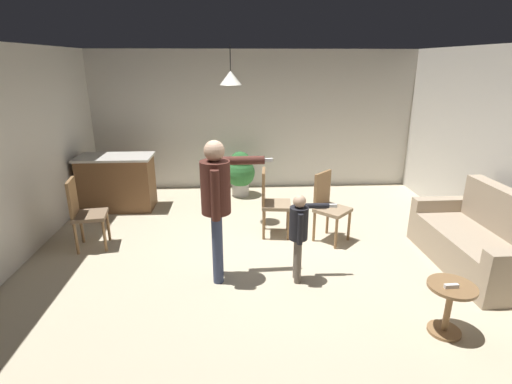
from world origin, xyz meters
name	(u,v)px	position (x,y,z in m)	size (l,w,h in m)	color
ground	(267,260)	(0.00, 0.00, 0.00)	(7.68, 7.68, 0.00)	beige
wall_back	(254,121)	(0.00, 3.20, 1.35)	(6.40, 0.10, 2.70)	beige
couch_floral	(479,242)	(2.63, -0.31, 0.33)	(0.88, 1.81, 1.00)	tan
kitchen_counter	(117,182)	(-2.45, 2.02, 0.48)	(1.26, 0.66, 0.95)	brown
side_table_by_couch	(449,303)	(1.58, -1.52, 0.33)	(0.44, 0.44, 0.52)	olive
person_adult	(217,196)	(-0.61, -0.41, 1.04)	(0.82, 0.50, 1.68)	#384260
person_child	(299,229)	(0.32, -0.51, 0.67)	(0.57, 0.31, 1.08)	#60564C
dining_chair_by_counter	(328,204)	(0.92, 0.57, 0.55)	(0.59, 0.59, 1.00)	olive
dining_chair_near_wall	(84,211)	(-2.47, 0.50, 0.55)	(0.48, 0.48, 1.00)	olive
dining_chair_centre_back	(271,200)	(0.12, 0.79, 0.55)	(0.46, 0.46, 1.00)	olive
potted_plant_corner	(240,172)	(-0.30, 2.62, 0.47)	(0.56, 0.56, 0.86)	#B7B2AD
spare_remote_on_table	(451,286)	(1.55, -1.56, 0.54)	(0.04, 0.13, 0.04)	white
ceiling_light_pendant	(231,78)	(-0.44, 1.33, 2.25)	(0.32, 0.32, 0.55)	silver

